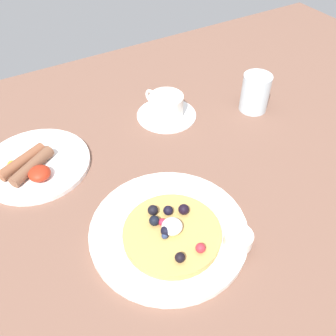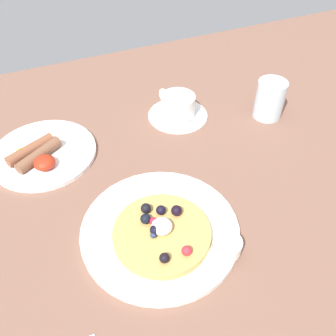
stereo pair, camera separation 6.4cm
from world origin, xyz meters
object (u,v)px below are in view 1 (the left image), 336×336
at_px(syrup_ramekin, 238,239).
at_px(coffee_cup, 166,104).
at_px(pancake_plate, 169,231).
at_px(breakfast_plate, 36,164).
at_px(water_glass, 255,93).
at_px(coffee_saucer, 166,114).

xyz_separation_m(syrup_ramekin, coffee_cup, (0.09, 0.40, 0.01)).
distance_m(pancake_plate, breakfast_plate, 0.33).
bearing_deg(water_glass, breakfast_plate, 172.60).
height_order(coffee_saucer, coffee_cup, coffee_cup).
xyz_separation_m(syrup_ramekin, water_glass, (0.29, 0.31, 0.02)).
bearing_deg(syrup_ramekin, coffee_cup, 77.40).
bearing_deg(syrup_ramekin, coffee_saucer, 77.30).
relative_size(syrup_ramekin, breakfast_plate, 0.22).
bearing_deg(pancake_plate, coffee_saucer, 60.50).
relative_size(coffee_saucer, water_glass, 1.56).
relative_size(pancake_plate, breakfast_plate, 1.25).
height_order(pancake_plate, breakfast_plate, pancake_plate).
bearing_deg(coffee_saucer, pancake_plate, -119.50).
xyz_separation_m(syrup_ramekin, coffee_saucer, (0.09, 0.39, -0.02)).
distance_m(breakfast_plate, water_glass, 0.54).
xyz_separation_m(coffee_saucer, water_glass, (0.20, -0.08, 0.04)).
bearing_deg(coffee_cup, breakfast_plate, -177.09).
distance_m(syrup_ramekin, coffee_saucer, 0.41).
bearing_deg(water_glass, coffee_cup, 157.13).
bearing_deg(water_glass, coffee_saucer, 157.41).
bearing_deg(breakfast_plate, water_glass, -7.40).
height_order(syrup_ramekin, water_glass, water_glass).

